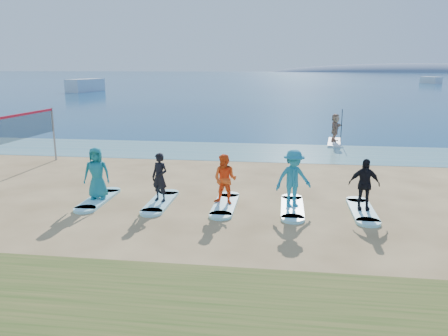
# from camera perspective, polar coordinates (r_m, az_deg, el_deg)

# --- Properties ---
(ground) EXTENTS (600.00, 600.00, 0.00)m
(ground) POSITION_cam_1_polar(r_m,az_deg,el_deg) (13.21, -7.35, -6.44)
(ground) COLOR tan
(ground) RESTS_ON ground
(shallow_water) EXTENTS (600.00, 600.00, 0.00)m
(shallow_water) POSITION_cam_1_polar(r_m,az_deg,el_deg) (23.16, -0.66, 2.26)
(shallow_water) COLOR teal
(shallow_water) RESTS_ON ground
(ocean) EXTENTS (600.00, 600.00, 0.00)m
(ocean) POSITION_cam_1_polar(r_m,az_deg,el_deg) (172.08, 6.76, 11.71)
(ocean) COLOR navy
(ocean) RESTS_ON ground
(island_ridge) EXTENTS (220.00, 56.00, 18.00)m
(island_ridge) POSITION_cam_1_polar(r_m,az_deg,el_deg) (325.21, 24.61, 11.32)
(island_ridge) COLOR slate
(island_ridge) RESTS_ON ground
(paddleboard) EXTENTS (1.06, 3.06, 0.12)m
(paddleboard) POSITION_cam_1_polar(r_m,az_deg,el_deg) (26.22, 14.21, 3.27)
(paddleboard) COLOR silver
(paddleboard) RESTS_ON ground
(paddleboarder) EXTENTS (0.97, 1.56, 1.60)m
(paddleboarder) POSITION_cam_1_polar(r_m,az_deg,el_deg) (26.09, 14.31, 5.13)
(paddleboarder) COLOR tan
(paddleboarder) RESTS_ON paddleboard
(boat_offshore_a) EXTENTS (4.31, 7.82, 2.14)m
(boat_offshore_a) POSITION_cam_1_polar(r_m,az_deg,el_deg) (79.86, -17.60, 9.48)
(boat_offshore_a) COLOR silver
(boat_offshore_a) RESTS_ON ground
(boat_offshore_b) EXTENTS (4.25, 5.93, 1.64)m
(boat_offshore_b) POSITION_cam_1_polar(r_m,az_deg,el_deg) (122.93, 25.37, 9.96)
(boat_offshore_b) COLOR silver
(boat_offshore_b) RESTS_ON ground
(surfboard_0) EXTENTS (0.70, 2.20, 0.09)m
(surfboard_0) POSITION_cam_1_polar(r_m,az_deg,el_deg) (15.26, -16.07, -3.96)
(surfboard_0) COLOR #A2F5FB
(surfboard_0) RESTS_ON ground
(student_0) EXTENTS (0.93, 0.69, 1.73)m
(student_0) POSITION_cam_1_polar(r_m,az_deg,el_deg) (15.03, -16.29, -0.65)
(student_0) COLOR teal
(student_0) RESTS_ON surfboard_0
(surfboard_1) EXTENTS (0.70, 2.20, 0.09)m
(surfboard_1) POSITION_cam_1_polar(r_m,az_deg,el_deg) (14.54, -8.28, -4.42)
(surfboard_1) COLOR #A2F5FB
(surfboard_1) RESTS_ON ground
(student_1) EXTENTS (0.69, 0.58, 1.59)m
(student_1) POSITION_cam_1_polar(r_m,az_deg,el_deg) (14.31, -8.40, -1.21)
(student_1) COLOR black
(student_1) RESTS_ON surfboard_1
(surfboard_2) EXTENTS (0.70, 2.20, 0.09)m
(surfboard_2) POSITION_cam_1_polar(r_m,az_deg,el_deg) (14.12, 0.14, -4.82)
(surfboard_2) COLOR #A2F5FB
(surfboard_2) RESTS_ON ground
(student_2) EXTENTS (0.91, 0.78, 1.61)m
(student_2) POSITION_cam_1_polar(r_m,az_deg,el_deg) (13.88, 0.14, -1.49)
(student_2) COLOR #FF571A
(student_2) RESTS_ON surfboard_2
(surfboard_3) EXTENTS (0.70, 2.20, 0.09)m
(surfboard_3) POSITION_cam_1_polar(r_m,az_deg,el_deg) (14.01, 8.90, -5.13)
(surfboard_3) COLOR #A2F5FB
(surfboard_3) RESTS_ON ground
(student_3) EXTENTS (1.35, 1.10, 1.82)m
(student_3) POSITION_cam_1_polar(r_m,az_deg,el_deg) (13.74, 9.04, -1.36)
(student_3) COLOR teal
(student_3) RESTS_ON surfboard_3
(surfboard_4) EXTENTS (0.70, 2.20, 0.09)m
(surfboard_4) POSITION_cam_1_polar(r_m,az_deg,el_deg) (14.23, 17.59, -5.32)
(surfboard_4) COLOR #A2F5FB
(surfboard_4) RESTS_ON ground
(student_4) EXTENTS (0.94, 0.40, 1.60)m
(student_4) POSITION_cam_1_polar(r_m,az_deg,el_deg) (14.00, 17.83, -2.04)
(student_4) COLOR black
(student_4) RESTS_ON surfboard_4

